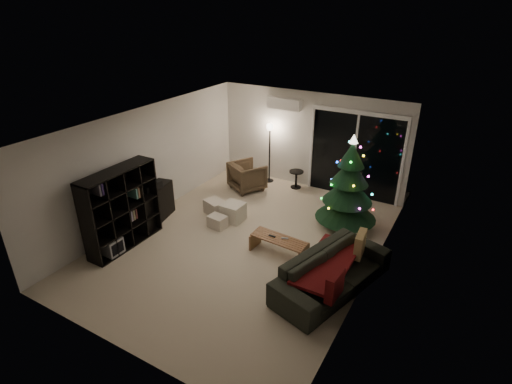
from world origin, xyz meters
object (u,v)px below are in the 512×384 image
armchair (247,176)px  sofa (332,272)px  christmas_tree (349,183)px  coffee_table (279,246)px  bookshelf (114,206)px  media_cabinet (151,206)px

armchair → sofa: size_ratio=0.35×
christmas_tree → armchair: bearing=167.8°
sofa → coffee_table: sofa is taller
coffee_table → armchair: bearing=136.9°
bookshelf → media_cabinet: (0.00, 0.95, -0.42)m
sofa → coffee_table: size_ratio=2.06×
armchair → coffee_table: size_ratio=0.72×
coffee_table → christmas_tree: size_ratio=0.53×
media_cabinet → coffee_table: bearing=-7.2°
coffee_table → sofa: bearing=-16.1°
media_cabinet → christmas_tree: christmas_tree is taller
sofa → christmas_tree: bearing=29.3°
bookshelf → coffee_table: bookshelf is taller
bookshelf → christmas_tree: size_ratio=0.77×
bookshelf → sofa: bookshelf is taller
media_cabinet → christmas_tree: (3.83, 1.92, 0.66)m
sofa → christmas_tree: size_ratio=1.09×
media_cabinet → bookshelf: bearing=-102.4°
christmas_tree → sofa: bearing=-77.3°
christmas_tree → bookshelf: bearing=-143.1°
bookshelf → armchair: bookshelf is taller
media_cabinet → armchair: media_cabinet is taller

